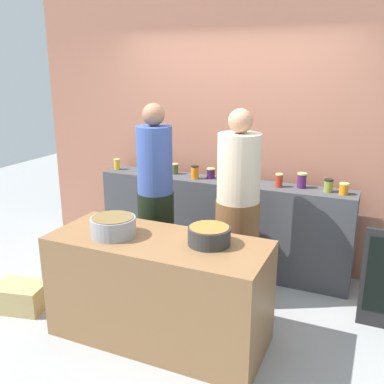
{
  "coord_description": "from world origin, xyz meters",
  "views": [
    {
      "loc": [
        1.48,
        -3.0,
        2.11
      ],
      "look_at": [
        0.0,
        0.35,
        1.05
      ],
      "focal_mm": 40.57,
      "sensor_mm": 36.0,
      "label": 1
    }
  ],
  "objects_px": {
    "preserve_jar_2": "(175,169)",
    "preserve_jar_5": "(234,176)",
    "preserve_jar_4": "(211,173)",
    "cooking_pot_center": "(209,236)",
    "preserve_jar_3": "(195,172)",
    "cook_with_tongs": "(156,210)",
    "preserve_jar_1": "(147,167)",
    "bread_crate": "(20,297)",
    "cook_in_cap": "(237,219)",
    "preserve_jar_8": "(328,186)",
    "preserve_jar_7": "(302,180)",
    "preserve_jar_0": "(117,164)",
    "cooking_pot_left": "(113,226)",
    "preserve_jar_6": "(279,180)",
    "preserve_jar_9": "(344,189)"
  },
  "relations": [
    {
      "from": "preserve_jar_2",
      "to": "preserve_jar_5",
      "type": "bearing_deg",
      "value": -7.14
    },
    {
      "from": "preserve_jar_4",
      "to": "cooking_pot_center",
      "type": "distance_m",
      "value": 1.46
    },
    {
      "from": "preserve_jar_3",
      "to": "preserve_jar_4",
      "type": "relative_size",
      "value": 1.29
    },
    {
      "from": "cook_with_tongs",
      "to": "preserve_jar_1",
      "type": "bearing_deg",
      "value": 124.82
    },
    {
      "from": "preserve_jar_1",
      "to": "bread_crate",
      "type": "xyz_separation_m",
      "value": [
        -0.47,
        -1.53,
        -0.92
      ]
    },
    {
      "from": "cook_in_cap",
      "to": "preserve_jar_8",
      "type": "bearing_deg",
      "value": 41.36
    },
    {
      "from": "cook_in_cap",
      "to": "cooking_pot_center",
      "type": "bearing_deg",
      "value": -88.79
    },
    {
      "from": "preserve_jar_3",
      "to": "preserve_jar_7",
      "type": "distance_m",
      "value": 1.09
    },
    {
      "from": "preserve_jar_0",
      "to": "preserve_jar_2",
      "type": "relative_size",
      "value": 1.05
    },
    {
      "from": "preserve_jar_7",
      "to": "preserve_jar_4",
      "type": "bearing_deg",
      "value": -179.23
    },
    {
      "from": "cooking_pot_left",
      "to": "preserve_jar_1",
      "type": "bearing_deg",
      "value": 110.03
    },
    {
      "from": "preserve_jar_1",
      "to": "preserve_jar_2",
      "type": "relative_size",
      "value": 1.11
    },
    {
      "from": "preserve_jar_6",
      "to": "preserve_jar_7",
      "type": "relative_size",
      "value": 0.9
    },
    {
      "from": "preserve_jar_7",
      "to": "preserve_jar_8",
      "type": "relative_size",
      "value": 1.21
    },
    {
      "from": "preserve_jar_1",
      "to": "preserve_jar_4",
      "type": "xyz_separation_m",
      "value": [
        0.75,
        0.04,
        -0.01
      ]
    },
    {
      "from": "preserve_jar_4",
      "to": "cook_with_tongs",
      "type": "xyz_separation_m",
      "value": [
        -0.25,
        -0.77,
        -0.2
      ]
    },
    {
      "from": "cook_with_tongs",
      "to": "cooking_pot_center",
      "type": "bearing_deg",
      "value": -37.61
    },
    {
      "from": "preserve_jar_9",
      "to": "cook_with_tongs",
      "type": "relative_size",
      "value": 0.06
    },
    {
      "from": "preserve_jar_7",
      "to": "preserve_jar_9",
      "type": "height_order",
      "value": "preserve_jar_7"
    },
    {
      "from": "preserve_jar_6",
      "to": "bread_crate",
      "type": "bearing_deg",
      "value": -141.98
    },
    {
      "from": "preserve_jar_4",
      "to": "cook_in_cap",
      "type": "height_order",
      "value": "cook_in_cap"
    },
    {
      "from": "cooking_pot_left",
      "to": "cook_in_cap",
      "type": "distance_m",
      "value": 1.14
    },
    {
      "from": "preserve_jar_1",
      "to": "preserve_jar_9",
      "type": "xyz_separation_m",
      "value": [
        2.09,
        -0.02,
        -0.01
      ]
    },
    {
      "from": "preserve_jar_6",
      "to": "bread_crate",
      "type": "height_order",
      "value": "preserve_jar_6"
    },
    {
      "from": "preserve_jar_6",
      "to": "cooking_pot_center",
      "type": "bearing_deg",
      "value": -99.04
    },
    {
      "from": "bread_crate",
      "to": "cooking_pot_center",
      "type": "bearing_deg",
      "value": 6.9
    },
    {
      "from": "preserve_jar_7",
      "to": "cook_with_tongs",
      "type": "distance_m",
      "value": 1.44
    },
    {
      "from": "preserve_jar_4",
      "to": "bread_crate",
      "type": "bearing_deg",
      "value": -127.75
    },
    {
      "from": "preserve_jar_5",
      "to": "cooking_pot_center",
      "type": "distance_m",
      "value": 1.33
    },
    {
      "from": "preserve_jar_9",
      "to": "cooking_pot_center",
      "type": "relative_size",
      "value": 0.34
    },
    {
      "from": "preserve_jar_3",
      "to": "bread_crate",
      "type": "xyz_separation_m",
      "value": [
        -1.07,
        -1.49,
        -0.93
      ]
    },
    {
      "from": "preserve_jar_9",
      "to": "preserve_jar_7",
      "type": "bearing_deg",
      "value": 169.71
    },
    {
      "from": "cooking_pot_left",
      "to": "cooking_pot_center",
      "type": "distance_m",
      "value": 0.76
    },
    {
      "from": "cook_in_cap",
      "to": "preserve_jar_9",
      "type": "bearing_deg",
      "value": 34.83
    },
    {
      "from": "preserve_jar_1",
      "to": "cooking_pot_left",
      "type": "xyz_separation_m",
      "value": [
        0.53,
        -1.46,
        -0.12
      ]
    },
    {
      "from": "preserve_jar_6",
      "to": "preserve_jar_5",
      "type": "bearing_deg",
      "value": -177.5
    },
    {
      "from": "preserve_jar_2",
      "to": "preserve_jar_8",
      "type": "distance_m",
      "value": 1.63
    },
    {
      "from": "preserve_jar_9",
      "to": "cooking_pot_left",
      "type": "relative_size",
      "value": 0.31
    },
    {
      "from": "preserve_jar_1",
      "to": "preserve_jar_7",
      "type": "bearing_deg",
      "value": 1.84
    },
    {
      "from": "preserve_jar_1",
      "to": "preserve_jar_7",
      "type": "distance_m",
      "value": 1.69
    },
    {
      "from": "bread_crate",
      "to": "preserve_jar_2",
      "type": "bearing_deg",
      "value": 63.71
    },
    {
      "from": "preserve_jar_5",
      "to": "cooking_pot_left",
      "type": "distance_m",
      "value": 1.53
    },
    {
      "from": "preserve_jar_8",
      "to": "cook_with_tongs",
      "type": "xyz_separation_m",
      "value": [
        -1.44,
        -0.74,
        -0.21
      ]
    },
    {
      "from": "preserve_jar_8",
      "to": "cook_with_tongs",
      "type": "height_order",
      "value": "cook_with_tongs"
    },
    {
      "from": "preserve_jar_6",
      "to": "cook_in_cap",
      "type": "relative_size",
      "value": 0.08
    },
    {
      "from": "preserve_jar_0",
      "to": "preserve_jar_9",
      "type": "distance_m",
      "value": 2.47
    },
    {
      "from": "preserve_jar_3",
      "to": "cook_with_tongs",
      "type": "relative_size",
      "value": 0.08
    },
    {
      "from": "preserve_jar_0",
      "to": "preserve_jar_5",
      "type": "distance_m",
      "value": 1.41
    },
    {
      "from": "preserve_jar_3",
      "to": "bread_crate",
      "type": "bearing_deg",
      "value": -125.69
    },
    {
      "from": "preserve_jar_8",
      "to": "cooking_pot_left",
      "type": "distance_m",
      "value": 2.05
    }
  ]
}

